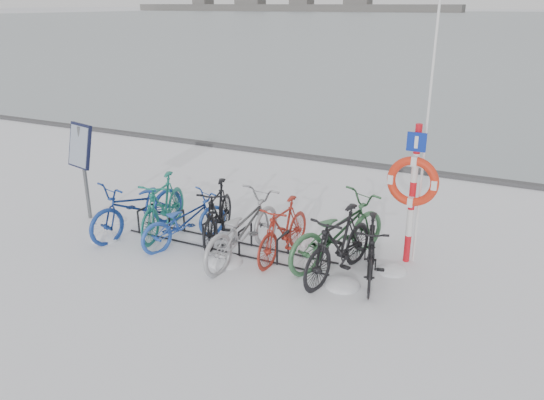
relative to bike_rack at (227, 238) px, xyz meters
name	(u,v)px	position (x,y,z in m)	size (l,w,h in m)	color
ground	(228,247)	(0.00, 0.00, -0.18)	(900.00, 900.00, 0.00)	white
ice_sheet	(528,19)	(0.00, 155.00, -0.17)	(400.00, 298.00, 0.02)	#939DA6
quay_edge	(339,161)	(0.00, 5.90, -0.13)	(400.00, 0.25, 0.10)	#3F3F42
bike_rack	(227,238)	(0.00, 0.00, 0.00)	(4.00, 0.48, 0.46)	black
info_board	(81,152)	(-3.19, -0.08, 1.21)	(0.68, 0.39, 1.93)	#595B5E
lifebuoy_station	(413,182)	(2.98, 0.79, 1.24)	(0.82, 0.23, 4.25)	red
shoreline	(280,6)	(-122.02, 260.00, 2.61)	(180.00, 12.00, 9.50)	#4D4D4D
bike_0	(138,205)	(-1.83, -0.15, 0.37)	(0.73, 2.09, 1.10)	navy
bike_1	(163,204)	(-1.42, 0.06, 0.38)	(0.53, 1.87, 1.12)	#1C7464
bike_2	(185,219)	(-0.77, -0.18, 0.29)	(0.62, 1.79, 0.94)	#254DAF
bike_3	(218,211)	(-0.33, 0.24, 0.37)	(0.51, 1.82, 1.09)	black
bike_4	(242,227)	(0.44, -0.23, 0.38)	(0.75, 2.15, 1.13)	#96979D
bike_5	(283,228)	(1.03, 0.12, 0.33)	(0.48, 1.71, 1.03)	maroon
bike_6	(338,229)	(1.91, 0.36, 0.39)	(0.76, 2.19, 1.15)	#34633D
bike_7	(339,242)	(2.10, -0.12, 0.39)	(0.54, 1.90, 1.14)	black
bike_8	(371,249)	(2.58, 0.00, 0.33)	(0.48, 1.71, 1.03)	black
snow_drifts	(249,254)	(0.48, -0.07, -0.18)	(5.88, 2.03, 0.20)	white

